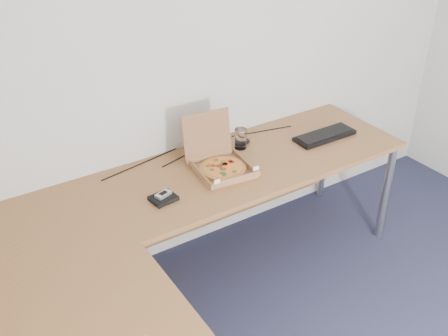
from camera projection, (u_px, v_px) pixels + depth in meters
desk at (192, 240)px, 2.48m from camera, size 2.50×2.20×0.73m
pizza_box at (221, 165)px, 2.94m from camera, size 0.29×0.34×0.30m
drinking_glass at (241, 139)px, 3.16m from camera, size 0.07×0.07×0.13m
keyboard at (325, 136)px, 3.30m from camera, size 0.41×0.15×0.03m
mouse at (244, 142)px, 3.22m from camera, size 0.10×0.09×0.03m
wallet at (163, 198)px, 2.70m from camera, size 0.14×0.12×0.02m
phone at (163, 194)px, 2.70m from camera, size 0.09×0.07×0.02m
cable_bundle at (197, 149)px, 3.17m from camera, size 0.63×0.13×0.01m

